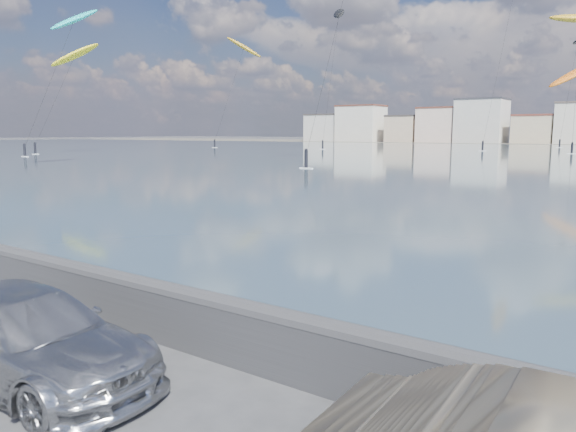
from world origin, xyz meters
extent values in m
plane|color=#333335|center=(0.00, 0.00, 0.00)|extent=(700.00, 700.00, 0.00)
cube|color=#28282B|center=(0.00, 2.70, 0.45)|extent=(400.00, 0.35, 0.90)
cylinder|color=#28282B|center=(0.00, 2.70, 0.90)|extent=(400.00, 0.36, 0.36)
cube|color=beige|center=(-112.00, 186.00, 5.00)|extent=(14.00, 11.00, 10.00)
cube|color=#383330|center=(-112.00, 186.00, 10.30)|extent=(14.28, 11.22, 0.60)
cube|color=beige|center=(-96.50, 186.00, 6.50)|extent=(16.00, 12.00, 13.00)
cube|color=#562D23|center=(-96.50, 186.00, 13.30)|extent=(16.32, 12.24, 0.60)
cube|color=#CCB293|center=(-79.00, 186.00, 4.50)|extent=(11.00, 10.00, 9.00)
cube|color=#383330|center=(-79.00, 186.00, 9.30)|extent=(11.22, 10.20, 0.60)
cube|color=beige|center=(-66.00, 186.00, 5.75)|extent=(13.00, 11.00, 11.50)
cube|color=#562D23|center=(-66.00, 186.00, 11.80)|extent=(13.26, 11.22, 0.60)
cube|color=beige|center=(-51.50, 186.00, 7.00)|extent=(15.00, 12.00, 14.00)
cube|color=#2D2D33|center=(-51.50, 186.00, 14.30)|extent=(15.30, 12.24, 0.60)
cube|color=beige|center=(-35.00, 186.00, 4.25)|extent=(12.00, 10.00, 8.50)
cube|color=brown|center=(-35.00, 186.00, 8.80)|extent=(12.24, 10.20, 0.60)
imported|color=#A5A7AC|center=(-1.13, 0.47, 0.67)|extent=(4.69, 2.10, 1.34)
ellipsoid|color=black|center=(-57.47, 103.52, 28.61)|extent=(6.68, 8.29, 4.78)
cube|color=white|center=(-57.09, 96.89, 0.05)|extent=(1.40, 0.42, 0.08)
cylinder|color=black|center=(-57.09, 96.89, 0.95)|extent=(0.36, 0.36, 1.70)
sphere|color=black|center=(-57.09, 96.89, 1.85)|extent=(0.28, 0.28, 0.28)
cylinder|color=black|center=(-57.28, 100.20, 14.96)|extent=(0.41, 6.66, 27.32)
cube|color=white|center=(-19.17, 139.99, 0.05)|extent=(1.40, 0.42, 0.08)
cylinder|color=black|center=(-19.17, 139.99, 0.95)|extent=(0.36, 0.36, 1.70)
sphere|color=black|center=(-19.17, 139.99, 1.85)|extent=(0.28, 0.28, 0.28)
cylinder|color=black|center=(-18.77, 144.38, 13.10)|extent=(0.82, 8.81, 23.62)
ellipsoid|color=yellow|center=(-77.88, 53.18, 16.22)|extent=(5.55, 8.53, 5.46)
cube|color=white|center=(-81.46, 47.18, 0.05)|extent=(1.40, 0.42, 0.08)
cylinder|color=black|center=(-81.46, 47.18, 0.95)|extent=(0.36, 0.36, 1.70)
sphere|color=black|center=(-81.46, 47.18, 1.85)|extent=(0.28, 0.28, 0.28)
cylinder|color=black|center=(-79.67, 50.18, 8.76)|extent=(3.62, 6.04, 14.93)
ellipsoid|color=#19BFBF|center=(-77.34, 53.07, 21.78)|extent=(3.09, 9.26, 5.26)
cube|color=white|center=(-73.70, 41.05, 0.05)|extent=(1.40, 0.42, 0.08)
cylinder|color=black|center=(-73.70, 41.05, 0.95)|extent=(0.36, 0.36, 1.70)
sphere|color=black|center=(-73.70, 41.05, 1.85)|extent=(0.28, 0.28, 0.28)
cylinder|color=black|center=(-75.52, 47.06, 11.54)|extent=(3.68, 12.06, 20.50)
cube|color=white|center=(-26.50, 105.73, 0.05)|extent=(1.40, 0.42, 0.08)
cylinder|color=black|center=(-26.50, 105.73, 0.95)|extent=(0.36, 0.36, 1.70)
sphere|color=black|center=(-26.50, 105.73, 1.85)|extent=(0.28, 0.28, 0.28)
cylinder|color=black|center=(-25.69, 111.94, 18.53)|extent=(1.65, 12.46, 34.48)
cube|color=white|center=(-24.88, 42.94, 0.05)|extent=(1.40, 0.42, 0.08)
cylinder|color=black|center=(-24.88, 42.94, 0.95)|extent=(0.36, 0.36, 1.70)
sphere|color=black|center=(-24.88, 42.94, 1.85)|extent=(0.28, 0.28, 0.28)
cylinder|color=black|center=(-25.43, 49.01, 13.69)|extent=(1.12, 12.16, 24.79)
cube|color=white|center=(-10.12, 100.21, 0.05)|extent=(1.40, 0.42, 0.08)
cylinder|color=black|center=(-10.12, 100.21, 0.95)|extent=(0.36, 0.36, 1.70)
sphere|color=black|center=(-10.12, 100.21, 1.85)|extent=(0.28, 0.28, 0.28)
cylinder|color=black|center=(-11.01, 105.52, 7.78)|extent=(1.81, 10.66, 12.97)
ellipsoid|color=#BF8C19|center=(-85.04, 104.76, 24.10)|extent=(9.22, 6.64, 5.82)
cube|color=white|center=(-84.15, 92.80, 0.05)|extent=(1.40, 0.42, 0.08)
cylinder|color=black|center=(-84.15, 92.80, 0.95)|extent=(0.36, 0.36, 1.70)
sphere|color=black|center=(-84.15, 92.80, 1.85)|extent=(0.28, 0.28, 0.28)
cylinder|color=black|center=(-84.59, 98.78, 12.70)|extent=(0.92, 11.99, 22.81)
camera|label=1|loc=(6.50, -3.62, 3.61)|focal=35.00mm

